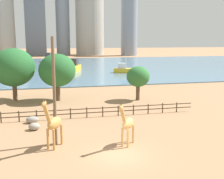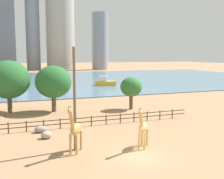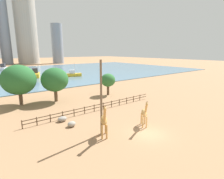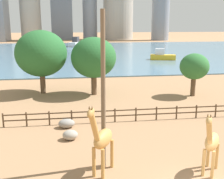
# 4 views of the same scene
# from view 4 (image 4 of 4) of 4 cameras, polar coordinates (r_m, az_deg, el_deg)

# --- Properties ---
(ground_plane) EXTENTS (400.00, 400.00, 0.00)m
(ground_plane) POSITION_cam_4_polar(r_m,az_deg,el_deg) (93.27, -3.92, 7.72)
(ground_plane) COLOR #9E7551
(harbor_water) EXTENTS (180.00, 86.00, 0.20)m
(harbor_water) POSITION_cam_4_polar(r_m,az_deg,el_deg) (90.28, -3.78, 7.61)
(harbor_water) COLOR slate
(harbor_water) RESTS_ON ground
(giraffe_tall) EXTENTS (2.22, 2.65, 4.27)m
(giraffe_tall) POSITION_cam_4_polar(r_m,az_deg,el_deg) (18.13, 19.54, -10.11)
(giraffe_tall) COLOR tan
(giraffe_tall) RESTS_ON ground
(giraffe_companion) EXTENTS (2.02, 2.92, 4.73)m
(giraffe_companion) POSITION_cam_4_polar(r_m,az_deg,el_deg) (17.06, -2.06, -10.11)
(giraffe_companion) COLOR #C18C47
(giraffe_companion) RESTS_ON ground
(utility_pole) EXTENTS (0.28, 0.28, 9.80)m
(utility_pole) POSITION_cam_4_polar(r_m,az_deg,el_deg) (16.99, -1.80, -0.64)
(utility_pole) COLOR brown
(utility_pole) RESTS_ON ground
(boulder_near_fence) EXTENTS (1.20, 1.05, 0.78)m
(boulder_near_fence) POSITION_cam_4_polar(r_m,az_deg,el_deg) (22.71, -8.49, -9.11)
(boulder_near_fence) COLOR gray
(boulder_near_fence) RESTS_ON ground
(boulder_by_pole) EXTENTS (1.43, 1.05, 0.79)m
(boulder_by_pole) POSITION_cam_4_polar(r_m,az_deg,el_deg) (25.23, -9.22, -6.81)
(boulder_by_pole) COLOR gray
(boulder_by_pole) RESTS_ON ground
(enclosure_fence) EXTENTS (26.12, 0.14, 1.30)m
(enclosure_fence) POSITION_cam_4_polar(r_m,az_deg,el_deg) (26.69, 6.05, -4.75)
(enclosure_fence) COLOR #4C3826
(enclosure_fence) RESTS_ON ground
(tree_left_large) EXTENTS (3.61, 3.61, 5.39)m
(tree_left_large) POSITION_cam_4_polar(r_m,az_deg,el_deg) (36.52, 16.39, 4.44)
(tree_left_large) COLOR brown
(tree_left_large) RESTS_ON ground
(tree_center_broad) EXTENTS (5.70, 5.70, 7.37)m
(tree_center_broad) POSITION_cam_4_polar(r_m,az_deg,el_deg) (35.63, -3.76, 6.47)
(tree_center_broad) COLOR brown
(tree_center_broad) RESTS_ON ground
(tree_right_tall) EXTENTS (6.60, 6.60, 8.20)m
(tree_right_tall) POSITION_cam_4_polar(r_m,az_deg,el_deg) (37.40, -14.20, 7.08)
(tree_right_tall) COLOR brown
(tree_right_tall) RESTS_ON ground
(boat_ferry) EXTENTS (5.55, 8.84, 3.66)m
(boat_ferry) POSITION_cam_4_polar(r_m,az_deg,el_deg) (112.87, -7.49, 9.34)
(boat_ferry) COLOR silver
(boat_ferry) RESTS_ON harbor_water
(boat_sailboat) EXTENTS (5.42, 8.81, 3.65)m
(boat_sailboat) POSITION_cam_4_polar(r_m,az_deg,el_deg) (75.61, -1.47, 7.55)
(boat_sailboat) COLOR gold
(boat_sailboat) RESTS_ON harbor_water
(boat_tug) EXTENTS (3.72, 6.40, 2.66)m
(boat_tug) POSITION_cam_4_polar(r_m,az_deg,el_deg) (71.74, -16.41, 6.44)
(boat_tug) COLOR #337259
(boat_tug) RESTS_ON harbor_water
(boat_barge) EXTENTS (6.52, 3.85, 5.53)m
(boat_barge) POSITION_cam_4_polar(r_m,az_deg,el_deg) (71.09, 10.17, 6.73)
(boat_barge) COLOR gold
(boat_barge) RESTS_ON harbor_water
(skyline_tower_glass) EXTENTS (9.46, 9.46, 33.43)m
(skyline_tower_glass) POSITION_cam_4_polar(r_m,az_deg,el_deg) (158.90, 9.89, 15.88)
(skyline_tower_glass) COLOR gray
(skyline_tower_glass) RESTS_ON ground
(skyline_block_left) EXTENTS (11.51, 8.02, 42.64)m
(skyline_block_left) POSITION_cam_4_polar(r_m,az_deg,el_deg) (163.95, -10.27, 17.40)
(skyline_block_left) COLOR slate
(skyline_block_left) RESTS_ON ground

